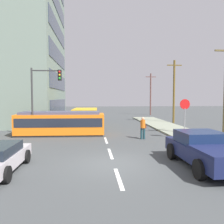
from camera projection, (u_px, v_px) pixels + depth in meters
name	position (u px, v px, depth m)	size (l,w,h in m)	color
ground_plane	(103.00, 132.00, 20.91)	(120.00, 120.00, 0.00)	#434748
sidewalk_curb_right	(195.00, 138.00, 17.53)	(3.20, 36.00, 0.14)	gray
lane_stripe_0	(119.00, 178.00, 8.98)	(0.16, 2.40, 0.01)	silver
lane_stripe_1	(110.00, 153.00, 12.96)	(0.16, 2.40, 0.01)	silver
lane_stripe_2	(106.00, 140.00, 16.93)	(0.16, 2.40, 0.01)	silver
lane_stripe_3	(101.00, 126.00, 25.67)	(0.16, 2.40, 0.01)	silver
lane_stripe_4	(99.00, 120.00, 31.64)	(0.16, 2.40, 0.01)	silver
streetcar_tram	(61.00, 123.00, 19.33)	(7.21, 2.72, 1.96)	orange
city_bus	(85.00, 116.00, 25.18)	(2.68, 5.49, 1.92)	gold
pedestrian_crossing	(143.00, 127.00, 17.39)	(0.49, 0.36, 1.67)	#1B3B43
pickup_truck_parked	(205.00, 149.00, 10.43)	(2.33, 5.02, 1.55)	#181F48
parked_sedan_mid	(47.00, 123.00, 23.13)	(2.11, 4.53, 1.19)	silver
parked_sedan_far	(62.00, 117.00, 29.69)	(2.14, 4.42, 1.19)	silver
stop_sign	(185.00, 110.00, 17.24)	(0.76, 0.07, 2.88)	gray
traffic_light_mast	(43.00, 90.00, 18.02)	(2.35, 0.33, 5.43)	#333333
utility_pole_mid	(174.00, 90.00, 28.01)	(1.80, 0.24, 7.62)	brown
utility_pole_far	(151.00, 93.00, 40.96)	(1.80, 0.24, 7.37)	brown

